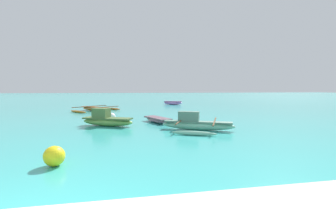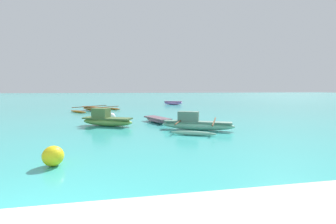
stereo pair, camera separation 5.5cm
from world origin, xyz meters
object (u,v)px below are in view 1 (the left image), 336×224
Objects in this scene: moored_boat_0 at (106,120)px; moored_boat_2 at (173,103)px; moored_boat_1 at (196,124)px; moored_boat_3 at (158,120)px; moored_boat_4 at (96,109)px; mooring_buoy_0 at (54,156)px; mooring_buoy_1 at (111,117)px.

moored_boat_2 is at bearing 91.31° from moored_boat_0.
moored_boat_1 is (4.59, -2.09, -0.04)m from moored_boat_0.
moored_boat_4 reaches higher than moored_boat_3.
moored_boat_4 is at bearing 125.94° from moored_boat_0.
moored_boat_0 is 0.68× the size of moored_boat_4.
mooring_buoy_0 is (-5.40, -4.49, -0.03)m from moored_boat_1.
moored_boat_1 is 7.02m from mooring_buoy_0.
mooring_buoy_0 is (-3.82, -7.35, 0.09)m from moored_boat_3.
moored_boat_1 is at bearing -13.13° from moored_boat_4.
moored_boat_4 is at bearing 104.36° from mooring_buoy_1.
moored_boat_3 is 3.03m from mooring_buoy_1.
moored_boat_1 reaches higher than moored_boat_4.
mooring_buoy_0 is (-7.98, -22.67, 0.01)m from moored_boat_2.
moored_boat_1 is 6.53× the size of mooring_buoy_1.
moored_boat_4 is 15.51m from mooring_buoy_0.
moored_boat_1 is 1.43× the size of moored_boat_3.
moored_boat_2 is (2.58, 18.18, -0.04)m from moored_boat_1.
moored_boat_1 is at bearing 0.81° from moored_boat_0.
moored_boat_2 is at bearing 70.60° from mooring_buoy_0.
moored_boat_2 reaches higher than moored_boat_4.
moored_boat_0 is at bearing -89.90° from moored_boat_2.
moored_boat_4 is 8.20× the size of mooring_buoy_0.
moored_boat_2 is (7.17, 16.09, -0.08)m from moored_boat_0.
moored_boat_1 reaches higher than mooring_buoy_0.
moored_boat_4 is (-6.26, 11.00, -0.10)m from moored_boat_1.
mooring_buoy_0 reaches higher than moored_boat_4.
mooring_buoy_1 is (0.97, 8.36, 0.00)m from mooring_buoy_0.
mooring_buoy_0 is at bearing -115.39° from moored_boat_1.
mooring_buoy_1 is (-4.43, 3.88, -0.03)m from moored_boat_1.
moored_boat_2 is 0.57× the size of moored_boat_4.
moored_boat_0 is 0.85× the size of moored_boat_1.
moored_boat_3 is (3.01, 0.78, -0.17)m from moored_boat_0.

